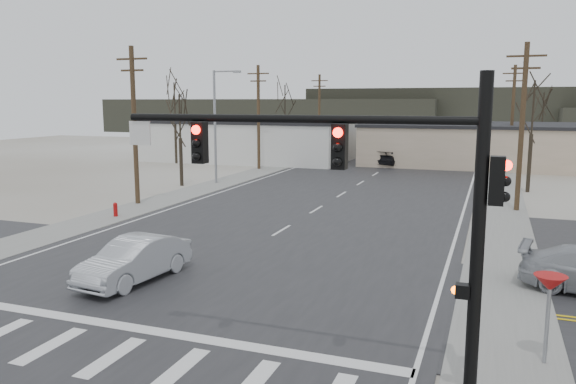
% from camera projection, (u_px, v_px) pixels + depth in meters
% --- Properties ---
extents(ground, '(140.00, 140.00, 0.00)m').
position_uv_depth(ground, '(207.00, 276.00, 21.36)').
color(ground, silver).
rests_on(ground, ground).
extents(main_road, '(18.00, 110.00, 0.05)m').
position_uv_depth(main_road, '(321.00, 207.00, 35.25)').
color(main_road, '#252527').
rests_on(main_road, ground).
extents(cross_road, '(90.00, 10.00, 0.04)m').
position_uv_depth(cross_road, '(207.00, 276.00, 21.35)').
color(cross_road, '#252527').
rests_on(cross_road, ground).
extents(sidewalk_left, '(3.00, 90.00, 0.06)m').
position_uv_depth(sidewalk_left, '(209.00, 187.00, 43.49)').
color(sidewalk_left, gray).
rests_on(sidewalk_left, ground).
extents(sidewalk_right, '(3.00, 90.00, 0.06)m').
position_uv_depth(sidewalk_right, '(500.00, 204.00, 36.27)').
color(sidewalk_right, gray).
rests_on(sidewalk_right, ground).
extents(traffic_signal_mast, '(8.95, 0.43, 7.20)m').
position_uv_depth(traffic_signal_mast, '(388.00, 191.00, 12.17)').
color(traffic_signal_mast, black).
rests_on(traffic_signal_mast, ground).
extents(fire_hydrant, '(0.24, 0.24, 0.87)m').
position_uv_depth(fire_hydrant, '(115.00, 210.00, 32.17)').
color(fire_hydrant, '#A50C0C').
rests_on(fire_hydrant, ground).
extents(yield_sign, '(0.80, 0.80, 2.35)m').
position_uv_depth(yield_sign, '(550.00, 286.00, 13.87)').
color(yield_sign, gray).
rests_on(yield_sign, ground).
extents(building_left_far, '(22.30, 12.30, 4.50)m').
position_uv_depth(building_left_far, '(250.00, 140.00, 63.50)').
color(building_left_far, silver).
rests_on(building_left_far, ground).
extents(building_right_far, '(26.30, 14.30, 4.30)m').
position_uv_depth(building_right_far, '(494.00, 144.00, 58.37)').
color(building_right_far, '#C7AF98').
rests_on(building_right_far, ground).
extents(upole_left_b, '(2.20, 0.30, 10.00)m').
position_uv_depth(upole_left_b, '(134.00, 123.00, 35.56)').
color(upole_left_b, '#473321').
rests_on(upole_left_b, ground).
extents(upole_left_c, '(2.20, 0.30, 10.00)m').
position_uv_depth(upole_left_c, '(258.00, 116.00, 54.09)').
color(upole_left_c, '#473321').
rests_on(upole_left_c, ground).
extents(upole_left_d, '(2.20, 0.30, 10.00)m').
position_uv_depth(upole_left_d, '(319.00, 112.00, 72.61)').
color(upole_left_d, '#473321').
rests_on(upole_left_d, ground).
extents(upole_right_a, '(2.20, 0.30, 10.00)m').
position_uv_depth(upole_right_a, '(522.00, 125.00, 33.28)').
color(upole_right_a, '#473321').
rests_on(upole_right_a, ground).
extents(upole_right_b, '(2.20, 0.30, 10.00)m').
position_uv_depth(upole_right_b, '(512.00, 116.00, 53.66)').
color(upole_right_b, '#473321').
rests_on(upole_right_b, ground).
extents(streetlight_main, '(2.40, 0.25, 9.00)m').
position_uv_depth(streetlight_main, '(217.00, 120.00, 44.60)').
color(streetlight_main, gray).
rests_on(streetlight_main, ground).
extents(tree_left_near, '(3.30, 3.30, 7.35)m').
position_uv_depth(tree_left_near, '(180.00, 119.00, 43.48)').
color(tree_left_near, '#30271D').
rests_on(tree_left_near, ground).
extents(tree_right_mid, '(3.74, 3.74, 8.33)m').
position_uv_depth(tree_right_mid, '(533.00, 111.00, 40.24)').
color(tree_right_mid, '#30271D').
rests_on(tree_right_mid, ground).
extents(tree_left_far, '(3.96, 3.96, 8.82)m').
position_uv_depth(tree_left_far, '(285.00, 104.00, 67.74)').
color(tree_left_far, '#30271D').
rests_on(tree_left_far, ground).
extents(tree_right_far, '(3.52, 3.52, 7.84)m').
position_uv_depth(tree_right_far, '(543.00, 110.00, 63.53)').
color(tree_right_far, '#30271D').
rests_on(tree_right_far, ground).
extents(tree_left_mid, '(3.96, 3.96, 8.82)m').
position_uv_depth(tree_left_mid, '(175.00, 104.00, 59.35)').
color(tree_left_mid, '#30271D').
rests_on(tree_left_mid, ground).
extents(hill_left, '(70.00, 18.00, 7.00)m').
position_uv_depth(hill_left, '(268.00, 116.00, 117.95)').
color(hill_left, '#333026').
rests_on(hill_left, ground).
extents(hill_center, '(80.00, 18.00, 9.00)m').
position_uv_depth(hill_center, '(524.00, 113.00, 104.47)').
color(hill_center, '#333026').
rests_on(hill_center, ground).
extents(sedan_crossing, '(2.20, 4.97, 1.59)m').
position_uv_depth(sedan_crossing, '(134.00, 260.00, 20.60)').
color(sedan_crossing, '#AAAEB5').
rests_on(sedan_crossing, main_road).
extents(car_far_a, '(4.35, 6.32, 1.70)m').
position_uv_depth(car_far_a, '(397.00, 157.00, 57.53)').
color(car_far_a, black).
rests_on(car_far_a, main_road).
extents(car_far_b, '(1.89, 3.84, 1.26)m').
position_uv_depth(car_far_b, '(405.00, 151.00, 67.99)').
color(car_far_b, black).
rests_on(car_far_b, main_road).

